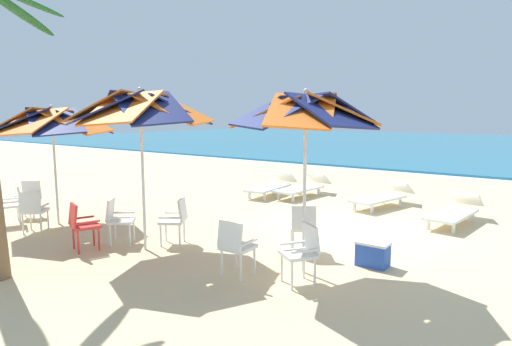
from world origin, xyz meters
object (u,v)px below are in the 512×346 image
object	(u,v)px
sun_lounger_2	(303,187)
sun_lounger_3	(272,186)
sun_lounger_1	(383,196)
plastic_chair_2	(303,225)
plastic_chair_4	(176,218)
plastic_chair_0	(235,245)
beach_umbrella_1	(140,110)
plastic_chair_1	(303,250)
plastic_chair_5	(81,223)
beach_umbrella_2	(52,122)
plastic_chair_8	(13,203)
plastic_chair_6	(33,209)
cooler_box	(373,254)
plastic_chair_7	(29,197)
plastic_chair_3	(118,218)
sun_lounger_0	(455,211)
beach_umbrella_0	(306,113)

from	to	relation	value
sun_lounger_2	sun_lounger_3	size ratio (longest dim) A/B	1.01
sun_lounger_2	sun_lounger_1	bearing A→B (deg)	-1.58
plastic_chair_2	plastic_chair_4	xyz separation A→B (m)	(-2.18, -0.92, 0.00)
plastic_chair_0	beach_umbrella_1	distance (m)	2.92
plastic_chair_0	sun_lounger_1	size ratio (longest dim) A/B	0.39
plastic_chair_1	plastic_chair_2	xyz separation A→B (m)	(-0.68, 1.20, 0.00)
plastic_chair_5	beach_umbrella_2	world-z (taller)	beach_umbrella_2
plastic_chair_8	plastic_chair_6	bearing A→B (deg)	-3.68
plastic_chair_1	cooler_box	xyz separation A→B (m)	(0.56, 1.29, -0.30)
plastic_chair_6	plastic_chair_7	distance (m)	1.51
sun_lounger_1	sun_lounger_2	bearing A→B (deg)	178.42
plastic_chair_3	sun_lounger_1	bearing A→B (deg)	64.18
plastic_chair_4	plastic_chair_5	xyz separation A→B (m)	(-1.07, -1.25, 0.00)
plastic_chair_3	plastic_chair_8	world-z (taller)	same
plastic_chair_5	sun_lounger_0	distance (m)	7.73
sun_lounger_2	sun_lounger_3	bearing A→B (deg)	-158.90
plastic_chair_1	cooler_box	size ratio (longest dim) A/B	1.73
plastic_chair_6	cooler_box	distance (m)	6.71
cooler_box	sun_lounger_3	bearing A→B (deg)	138.68
plastic_chair_2	plastic_chair_8	world-z (taller)	same
plastic_chair_0	plastic_chair_1	distance (m)	1.01
beach_umbrella_1	plastic_chair_7	xyz separation A→B (m)	(-4.10, 0.02, -2.00)
beach_umbrella_1	beach_umbrella_0	bearing A→B (deg)	13.11
beach_umbrella_2	sun_lounger_3	size ratio (longest dim) A/B	1.20
cooler_box	plastic_chair_8	bearing A→B (deg)	-163.98
beach_umbrella_1	plastic_chair_3	bearing A→B (deg)	-174.59
plastic_chair_5	plastic_chair_7	size ratio (longest dim) A/B	1.00
plastic_chair_2	sun_lounger_2	bearing A→B (deg)	119.39
beach_umbrella_2	plastic_chair_3	bearing A→B (deg)	-3.67
beach_umbrella_0	plastic_chair_5	world-z (taller)	beach_umbrella_0
plastic_chair_0	sun_lounger_0	size ratio (longest dim) A/B	0.39
plastic_chair_2	plastic_chair_8	xyz separation A→B (m)	(-6.11, -2.01, 0.00)
sun_lounger_3	plastic_chair_5	bearing A→B (deg)	-88.28
plastic_chair_0	beach_umbrella_2	bearing A→B (deg)	178.16
plastic_chair_2	plastic_chair_4	bearing A→B (deg)	-157.03
beach_umbrella_0	plastic_chair_5	size ratio (longest dim) A/B	3.22
sun_lounger_3	plastic_chair_0	bearing A→B (deg)	-61.10
plastic_chair_1	plastic_chair_5	xyz separation A→B (m)	(-3.93, -0.98, 0.00)
plastic_chair_2	plastic_chair_7	world-z (taller)	same
cooler_box	plastic_chair_6	bearing A→B (deg)	-161.11
sun_lounger_0	plastic_chair_6	bearing A→B (deg)	-139.74
beach_umbrella_0	plastic_chair_6	distance (m)	6.05
plastic_chair_3	sun_lounger_0	bearing A→B (deg)	47.59
plastic_chair_6	plastic_chair_3	bearing A→B (deg)	14.68
plastic_chair_5	plastic_chair_6	bearing A→B (deg)	176.90
sun_lounger_0	plastic_chair_3	bearing A→B (deg)	-132.41
plastic_chair_8	sun_lounger_0	distance (m)	9.72
beach_umbrella_2	cooler_box	size ratio (longest dim) A/B	5.23
sun_lounger_0	plastic_chair_0	bearing A→B (deg)	-110.74
sun_lounger_2	plastic_chair_8	bearing A→B (deg)	-118.39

